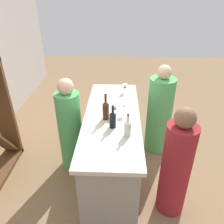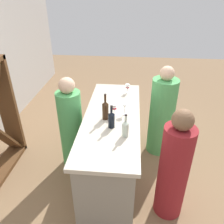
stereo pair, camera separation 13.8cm
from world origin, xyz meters
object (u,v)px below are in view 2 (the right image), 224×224
wine_bottle_second_left_near_black (111,119)px  wine_glass_near_right (114,108)px  wine_bottle_center_amber_brown (105,110)px  person_left_guest (162,115)px  person_center_guest (174,170)px  wine_bottle_leftmost_clear_pale (125,128)px  person_right_guest (71,127)px  wine_glass_near_left (128,87)px  wine_glass_near_center (125,107)px

wine_bottle_second_left_near_black → wine_glass_near_right: (0.26, -0.01, 0.00)m
wine_bottle_center_amber_brown → person_left_guest: person_left_guest is taller
wine_bottle_center_amber_brown → person_left_guest: 1.15m
person_center_guest → wine_bottle_second_left_near_black: bearing=-13.5°
wine_bottle_leftmost_clear_pale → person_center_guest: person_center_guest is taller
person_center_guest → person_right_guest: size_ratio=1.00×
wine_bottle_leftmost_clear_pale → person_center_guest: bearing=-104.2°
wine_glass_near_left → person_center_guest: size_ratio=0.10×
wine_glass_near_right → person_left_guest: 1.02m
person_center_guest → person_left_guest: bearing=-79.9°
wine_glass_near_left → wine_glass_near_center: size_ratio=0.93×
wine_glass_near_right → person_left_guest: person_left_guest is taller
wine_bottle_center_amber_brown → wine_glass_near_right: size_ratio=2.07×
wine_bottle_leftmost_clear_pale → wine_bottle_center_amber_brown: bearing=37.3°
wine_bottle_center_amber_brown → person_right_guest: 0.74m
wine_bottle_leftmost_clear_pale → person_center_guest: size_ratio=0.19×
wine_bottle_leftmost_clear_pale → wine_glass_near_right: wine_bottle_leftmost_clear_pale is taller
wine_bottle_second_left_near_black → wine_bottle_center_amber_brown: size_ratio=0.84×
wine_bottle_center_amber_brown → person_center_guest: bearing=-120.6°
wine_glass_near_center → person_left_guest: (0.56, -0.57, -0.43)m
wine_glass_near_right → person_left_guest: (0.61, -0.70, -0.43)m
wine_glass_near_right → wine_glass_near_left: bearing=-11.7°
person_left_guest → wine_bottle_leftmost_clear_pale: bearing=83.4°
wine_bottle_leftmost_clear_pale → person_left_guest: bearing=-27.4°
wine_glass_near_right → person_center_guest: person_center_guest is taller
person_left_guest → wine_bottle_second_left_near_black: bearing=71.9°
wine_bottle_second_left_near_black → wine_bottle_center_amber_brown: bearing=26.8°
wine_glass_near_center → person_right_guest: person_right_guest is taller
wine_bottle_second_left_near_black → person_center_guest: size_ratio=0.20×
wine_bottle_leftmost_clear_pale → wine_bottle_center_amber_brown: (0.34, 0.26, 0.03)m
person_left_guest → person_right_guest: size_ratio=1.03×
wine_bottle_center_amber_brown → person_right_guest: (0.24, 0.53, -0.46)m
wine_bottle_center_amber_brown → wine_glass_near_right: 0.13m
wine_bottle_second_left_near_black → person_center_guest: (-0.30, -0.73, -0.43)m
person_left_guest → person_right_guest: 1.41m
person_right_guest → person_center_guest: bearing=-49.1°
wine_bottle_leftmost_clear_pale → wine_glass_near_center: 0.47m
wine_bottle_second_left_near_black → wine_bottle_center_amber_brown: 0.20m
wine_bottle_second_left_near_black → wine_glass_near_right: 0.26m
person_center_guest → wine_bottle_center_amber_brown: bearing=-21.5°
wine_bottle_leftmost_clear_pale → wine_bottle_second_left_near_black: size_ratio=0.96×
person_left_guest → person_right_guest: person_left_guest is taller
wine_bottle_center_amber_brown → wine_glass_near_center: 0.27m
wine_glass_near_center → wine_glass_near_left: bearing=-1.1°
person_right_guest → person_left_guest: bearing=-2.0°
wine_glass_near_center → wine_glass_near_right: 0.14m
person_left_guest → person_center_guest: (-1.18, -0.02, -0.01)m
wine_bottle_center_amber_brown → person_left_guest: (0.69, -0.80, -0.45)m
wine_bottle_second_left_near_black → wine_bottle_center_amber_brown: wine_bottle_center_amber_brown is taller
wine_glass_near_center → wine_glass_near_right: size_ratio=0.93×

